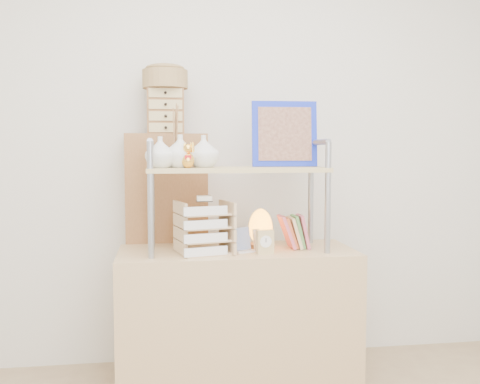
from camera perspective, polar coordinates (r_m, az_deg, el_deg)
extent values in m
cube|color=silver|center=(3.20, -1.61, 5.21)|extent=(3.40, 0.02, 2.60)
cube|color=tan|center=(2.84, -0.32, -13.65)|extent=(1.20, 0.50, 0.75)
cube|color=brown|center=(3.10, -7.80, -6.43)|extent=(0.45, 0.25, 1.35)
cylinder|color=#90949D|center=(2.53, -9.51, -0.86)|extent=(0.03, 0.03, 0.55)
cylinder|color=#90949D|center=(2.83, -9.41, -0.31)|extent=(0.03, 0.03, 0.55)
cylinder|color=#90949D|center=(2.67, -9.53, 5.31)|extent=(0.03, 0.30, 0.03)
cylinder|color=#90949D|center=(2.66, 9.35, -0.61)|extent=(0.03, 0.03, 0.55)
cylinder|color=#90949D|center=(2.95, 7.56, -0.11)|extent=(0.03, 0.03, 0.55)
cylinder|color=#90949D|center=(2.79, 8.47, 5.28)|extent=(0.03, 0.30, 0.03)
cube|color=tan|center=(2.70, -0.33, 2.41)|extent=(0.90, 0.34, 0.02)
imported|color=silver|center=(2.65, -8.51, 4.22)|extent=(0.15, 0.15, 0.15)
imported|color=silver|center=(2.67, -6.39, 4.35)|extent=(0.16, 0.16, 0.16)
imported|color=silver|center=(2.70, -3.90, 4.35)|extent=(0.16, 0.16, 0.16)
cylinder|color=#234F9A|center=(2.79, -6.98, 3.69)|extent=(0.07, 0.07, 0.10)
cube|color=#1327BB|center=(2.85, 4.77, 6.20)|extent=(0.35, 0.07, 0.35)
cube|color=brown|center=(2.84, 4.82, 6.20)|extent=(0.29, 0.05, 0.28)
cube|color=#CC596F|center=(2.80, 6.74, -4.25)|extent=(0.05, 0.12, 0.17)
cube|color=#61A351|center=(2.82, 6.20, -4.20)|extent=(0.06, 0.12, 0.17)
cube|color=#D5B680|center=(2.79, 5.87, -4.27)|extent=(0.06, 0.13, 0.17)
cube|color=orange|center=(2.81, 5.33, -4.23)|extent=(0.07, 0.14, 0.17)
cube|color=#CC596F|center=(2.78, 4.98, -4.30)|extent=(0.07, 0.14, 0.16)
cube|color=tan|center=(2.67, -3.85, -6.39)|extent=(0.28, 0.27, 0.01)
cube|color=white|center=(2.56, -3.65, -6.36)|extent=(0.21, 0.06, 0.04)
cube|color=tan|center=(2.66, -3.86, -5.02)|extent=(0.28, 0.27, 0.01)
cube|color=white|center=(2.55, -3.66, -4.93)|extent=(0.21, 0.06, 0.04)
cube|color=tan|center=(2.65, -3.87, -3.63)|extent=(0.28, 0.27, 0.01)
cube|color=white|center=(2.54, -3.67, -3.48)|extent=(0.21, 0.06, 0.04)
cube|color=tan|center=(2.64, -3.87, -2.24)|extent=(0.28, 0.27, 0.01)
cube|color=white|center=(2.53, -3.68, -2.03)|extent=(0.21, 0.06, 0.04)
cube|color=beige|center=(2.61, -3.85, -0.70)|extent=(0.07, 0.07, 0.03)
cylinder|color=brown|center=(2.79, 2.20, -5.77)|extent=(0.12, 0.12, 0.03)
ellipsoid|color=orange|center=(2.77, 2.21, -3.68)|extent=(0.14, 0.13, 0.18)
cube|color=tan|center=(2.63, 2.70, -5.35)|extent=(0.09, 0.05, 0.12)
cylinder|color=white|center=(2.62, 2.78, -5.31)|extent=(0.06, 0.01, 0.06)
cube|color=white|center=(2.70, 1.22, -6.29)|extent=(0.18, 0.10, 0.01)
cube|color=#204293|center=(2.69, 0.31, -5.00)|extent=(0.08, 0.05, 0.11)
cube|color=tan|center=(2.71, 2.17, -5.02)|extent=(0.08, 0.05, 0.10)
cube|color=brown|center=(3.03, -7.96, 8.52)|extent=(0.20, 0.15, 0.25)
cube|color=tan|center=(2.95, -7.92, 6.82)|extent=(0.18, 0.01, 0.05)
cube|color=tan|center=(2.95, -7.94, 8.03)|extent=(0.18, 0.01, 0.05)
cube|color=tan|center=(2.96, -7.95, 9.24)|extent=(0.18, 0.01, 0.05)
cube|color=tan|center=(2.96, -7.96, 10.44)|extent=(0.18, 0.01, 0.05)
cylinder|color=olive|center=(3.05, -7.99, 11.81)|extent=(0.25, 0.25, 0.10)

